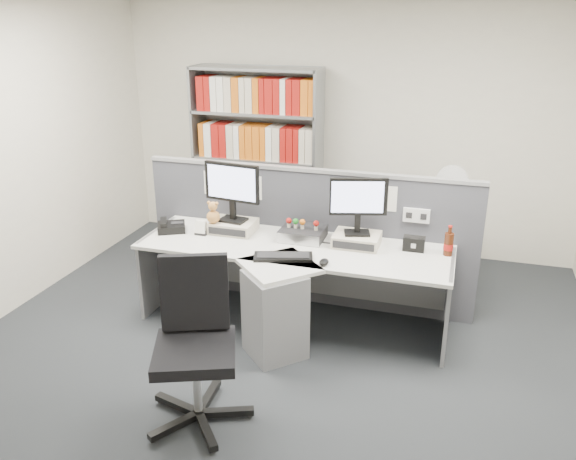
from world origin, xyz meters
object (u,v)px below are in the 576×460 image
(keyboard, at_px, (283,257))
(desk_fan, at_px, (452,185))
(desk_calendar, at_px, (201,229))
(desk_phone, at_px, (171,227))
(shelving_unit, at_px, (257,162))
(desk, at_px, (286,286))
(speaker, at_px, (414,244))
(desktop_pc, at_px, (303,233))
(office_chair, at_px, (195,338))
(filing_cabinet, at_px, (445,250))
(monitor_left, at_px, (232,187))
(mouse, at_px, (324,262))
(monitor_right, at_px, (358,201))
(cola_bottle, at_px, (449,244))

(keyboard, distance_m, desk_fan, 1.91)
(desk_fan, bearing_deg, desk_calendar, -150.37)
(keyboard, relative_size, desk_phone, 1.58)
(desk_calendar, distance_m, desk_fan, 2.37)
(shelving_unit, bearing_deg, desk, -64.04)
(desk, relative_size, desk_phone, 8.36)
(speaker, xyz_separation_m, desk_fan, (0.24, 0.99, 0.24))
(desk_phone, height_order, desk_calendar, desk_calendar)
(desktop_pc, xyz_separation_m, keyboard, (-0.03, -0.45, -0.03))
(office_chair, bearing_deg, keyboard, 76.51)
(desk, distance_m, filing_cabinet, 1.85)
(desk, bearing_deg, desk_phone, 168.08)
(monitor_left, height_order, desk_calendar, monitor_left)
(mouse, height_order, filing_cabinet, mouse)
(monitor_right, distance_m, desktop_pc, 0.58)
(desk, distance_m, monitor_left, 0.98)
(desktop_pc, bearing_deg, desk_phone, -172.42)
(desk, xyz_separation_m, shelving_unit, (-0.90, 1.85, 0.52))
(desk_calendar, xyz_separation_m, cola_bottle, (2.08, 0.15, 0.04))
(keyboard, distance_m, desk_calendar, 0.89)
(desk_calendar, xyz_separation_m, speaker, (1.81, 0.17, 0.00))
(speaker, bearing_deg, monitor_left, -179.02)
(keyboard, xyz_separation_m, filing_cabinet, (1.21, 1.46, -0.38))
(monitor_left, bearing_deg, mouse, -26.39)
(cola_bottle, bearing_deg, speaker, 175.78)
(speaker, relative_size, office_chair, 0.16)
(office_chair, bearing_deg, shelving_unit, 102.00)
(desk_calendar, bearing_deg, office_chair, -67.09)
(filing_cabinet, relative_size, desk_fan, 1.38)
(desk, distance_m, desktop_pc, 0.51)
(monitor_left, distance_m, desk_phone, 0.67)
(desktop_pc, bearing_deg, mouse, -57.66)
(mouse, xyz_separation_m, desk_calendar, (-1.18, 0.32, 0.03))
(desk_fan, bearing_deg, desk, -130.62)
(monitor_left, bearing_deg, keyboard, -36.36)
(office_chair, bearing_deg, speaker, 51.54)
(desk, height_order, desk_fan, desk_fan)
(monitor_right, relative_size, keyboard, 0.97)
(monitor_left, distance_m, keyboard, 0.84)
(speaker, distance_m, cola_bottle, 0.27)
(monitor_right, bearing_deg, desk_phone, -175.03)
(monitor_left, distance_m, cola_bottle, 1.86)
(speaker, bearing_deg, keyboard, -154.32)
(desk, bearing_deg, desk_fan, 49.38)
(speaker, bearing_deg, mouse, -142.25)
(keyboard, xyz_separation_m, cola_bottle, (1.24, 0.45, 0.08))
(monitor_left, height_order, mouse, monitor_left)
(shelving_unit, bearing_deg, keyboard, -64.86)
(desk, height_order, shelving_unit, shelving_unit)
(mouse, height_order, cola_bottle, cola_bottle)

